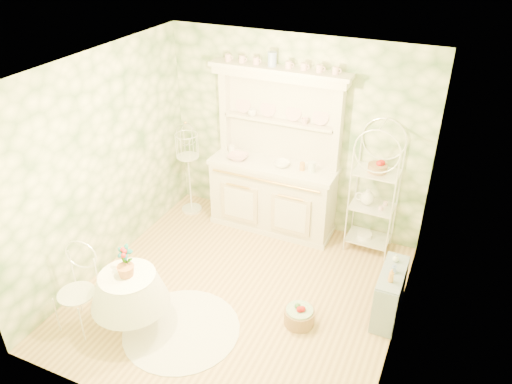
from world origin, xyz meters
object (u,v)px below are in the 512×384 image
at_px(kitchen_dresser, 273,155).
at_px(round_table, 130,298).
at_px(side_shelf, 389,295).
at_px(birdcage_stand, 189,170).
at_px(floor_basket, 299,314).
at_px(bakers_rack, 374,191).
at_px(cafe_chair, 77,295).

relative_size(kitchen_dresser, round_table, 2.86).
height_order(side_shelf, birdcage_stand, birdcage_stand).
height_order(kitchen_dresser, floor_basket, kitchen_dresser).
distance_m(round_table, floor_basket, 1.84).
height_order(kitchen_dresser, birdcage_stand, kitchen_dresser).
distance_m(bakers_rack, side_shelf, 1.42).
bearing_deg(birdcage_stand, side_shelf, -18.15).
xyz_separation_m(kitchen_dresser, floor_basket, (1.02, -1.67, -1.02)).
bearing_deg(birdcage_stand, floor_basket, -34.27).
height_order(kitchen_dresser, round_table, kitchen_dresser).
height_order(cafe_chair, floor_basket, cafe_chair).
height_order(bakers_rack, cafe_chair, bakers_rack).
relative_size(round_table, cafe_chair, 0.92).
distance_m(side_shelf, round_table, 2.83).
bearing_deg(bakers_rack, kitchen_dresser, -176.83).
height_order(kitchen_dresser, cafe_chair, kitchen_dresser).
bearing_deg(cafe_chair, birdcage_stand, 78.60).
distance_m(bakers_rack, floor_basket, 1.91).
xyz_separation_m(side_shelf, round_table, (-2.51, -1.32, 0.11)).
xyz_separation_m(round_table, birdcage_stand, (-0.66, 2.36, 0.29)).
relative_size(side_shelf, cafe_chair, 0.79).
relative_size(bakers_rack, birdcage_stand, 1.28).
bearing_deg(round_table, floor_basket, 25.56).
relative_size(kitchen_dresser, floor_basket, 5.99).
bearing_deg(bakers_rack, side_shelf, -65.96).
bearing_deg(cafe_chair, side_shelf, 12.64).
distance_m(cafe_chair, birdcage_stand, 2.59).
xyz_separation_m(birdcage_stand, floor_basket, (2.30, -1.57, -0.57)).
relative_size(round_table, floor_basket, 2.09).
xyz_separation_m(kitchen_dresser, round_table, (-0.63, -2.46, -0.75)).
height_order(side_shelf, floor_basket, side_shelf).
distance_m(round_table, cafe_chair, 0.58).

